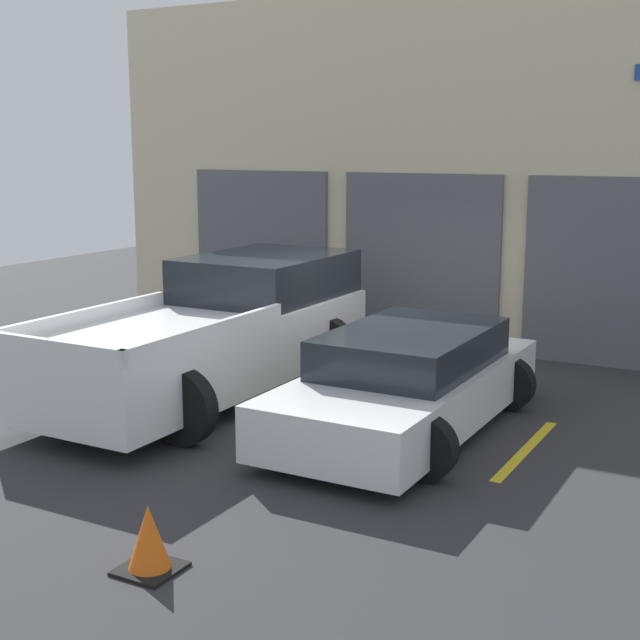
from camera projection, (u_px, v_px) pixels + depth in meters
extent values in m
plane|color=#2D2D30|center=(349.00, 388.00, 12.34)|extent=(28.00, 28.00, 0.00)
cube|color=beige|center=(441.00, 170.00, 14.60)|extent=(12.58, 0.60, 5.78)
cube|color=#595B60|center=(261.00, 250.00, 16.18)|extent=(2.73, 0.08, 2.85)
cube|color=#595B60|center=(420.00, 261.00, 14.69)|extent=(2.73, 0.08, 2.85)
cube|color=#595B60|center=(615.00, 274.00, 13.21)|extent=(2.73, 0.08, 2.85)
cube|color=white|center=(206.00, 347.00, 11.75)|extent=(1.99, 5.48, 0.89)
cube|color=#1E2328|center=(267.00, 276.00, 12.90)|extent=(1.83, 2.47, 0.62)
cube|color=white|center=(84.00, 316.00, 11.04)|extent=(0.08, 3.01, 0.18)
cube|color=white|center=(209.00, 332.00, 10.14)|extent=(0.08, 3.01, 0.18)
cube|color=white|center=(52.00, 348.00, 9.33)|extent=(1.99, 0.08, 0.18)
cylinder|color=black|center=(226.00, 335.00, 13.68)|extent=(0.88, 0.22, 0.88)
cylinder|color=black|center=(326.00, 347.00, 12.84)|extent=(0.88, 0.22, 0.88)
cylinder|color=black|center=(64.00, 386.00, 10.76)|extent=(0.88, 0.22, 0.88)
cylinder|color=black|center=(181.00, 407.00, 9.92)|extent=(0.88, 0.22, 0.88)
cube|color=white|center=(407.00, 393.00, 10.43)|extent=(1.80, 4.46, 0.60)
cube|color=#1E2328|center=(411.00, 348.00, 10.42)|extent=(1.59, 2.45, 0.45)
cylinder|color=black|center=(394.00, 369.00, 12.01)|extent=(0.67, 0.22, 0.67)
cylinder|color=black|center=(508.00, 384.00, 11.26)|extent=(0.67, 0.22, 0.67)
cylinder|color=black|center=(288.00, 424.00, 9.64)|extent=(0.67, 0.22, 0.67)
cylinder|color=black|center=(424.00, 448.00, 8.89)|extent=(0.67, 0.22, 0.67)
cube|color=gold|center=(125.00, 383.00, 12.57)|extent=(0.12, 2.20, 0.01)
cube|color=gold|center=(301.00, 412.00, 11.20)|extent=(0.12, 2.20, 0.01)
cube|color=gold|center=(526.00, 450.00, 9.83)|extent=(0.12, 2.20, 0.01)
cube|color=black|center=(150.00, 569.00, 7.05)|extent=(0.47, 0.47, 0.03)
cone|color=orange|center=(149.00, 538.00, 7.00)|extent=(0.36, 0.36, 0.55)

